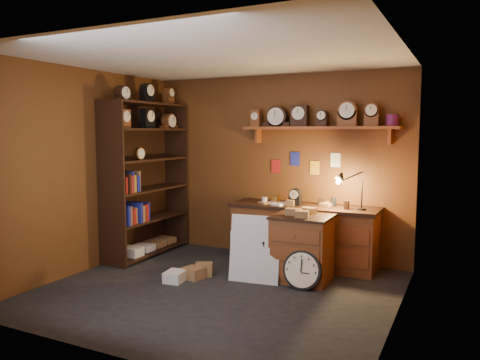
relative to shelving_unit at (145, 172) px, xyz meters
name	(u,v)px	position (x,y,z in m)	size (l,w,h in m)	color
floor	(218,290)	(1.79, -0.98, -1.25)	(4.00, 4.00, 0.00)	black
room_shell	(225,145)	(1.84, -0.87, 0.47)	(4.02, 3.62, 2.71)	brown
shelving_unit	(145,172)	(0.00, 0.00, 0.00)	(0.47, 1.60, 2.58)	black
workbench	(304,232)	(2.35, 0.49, -0.78)	(2.06, 0.66, 1.36)	brown
low_cabinet	(302,245)	(2.55, -0.17, -0.81)	(0.73, 0.62, 0.92)	brown
big_round_clock	(302,270)	(2.67, -0.49, -1.02)	(0.47, 0.16, 0.47)	black
white_panel	(255,281)	(2.04, -0.47, -1.25)	(0.64, 0.03, 0.85)	silver
mini_fridge	(259,252)	(1.94, -0.12, -0.97)	(0.67, 0.69, 0.57)	silver
floor_box_a	(193,273)	(1.30, -0.73, -1.18)	(0.24, 0.20, 0.15)	#986B42
floor_box_b	(175,276)	(1.15, -0.93, -1.19)	(0.22, 0.27, 0.13)	white
floor_box_c	(204,269)	(1.35, -0.55, -1.17)	(0.22, 0.18, 0.16)	#986B42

